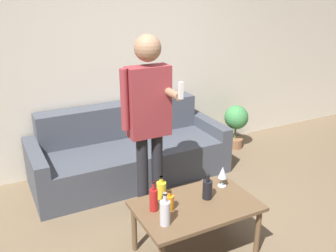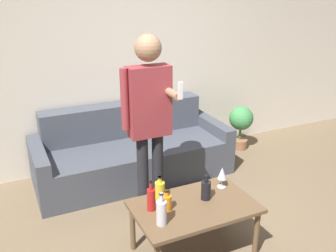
% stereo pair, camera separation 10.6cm
% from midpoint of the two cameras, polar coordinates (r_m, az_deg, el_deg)
% --- Properties ---
extents(wall_back, '(8.00, 0.06, 2.70)m').
position_cam_midpoint_polar(wall_back, '(4.47, -7.39, 11.05)').
color(wall_back, beige).
rests_on(wall_back, ground_plane).
extents(couch, '(2.19, 0.88, 0.80)m').
position_cam_midpoint_polar(couch, '(4.33, -6.70, -4.01)').
color(couch, '#474C56').
rests_on(couch, ground_plane).
extents(coffee_table, '(0.97, 0.61, 0.46)m').
position_cam_midpoint_polar(coffee_table, '(3.06, 3.28, -12.64)').
color(coffee_table, brown).
rests_on(coffee_table, ground_plane).
extents(bottle_orange, '(0.06, 0.06, 0.25)m').
position_cam_midpoint_polar(bottle_orange, '(2.91, -3.27, -11.07)').
color(bottle_orange, '#B21E1E').
rests_on(bottle_orange, coffee_table).
extents(bottle_green, '(0.08, 0.08, 0.26)m').
position_cam_midpoint_polar(bottle_green, '(2.75, -1.59, -13.00)').
color(bottle_green, silver).
rests_on(bottle_green, coffee_table).
extents(bottle_dark, '(0.08, 0.08, 0.21)m').
position_cam_midpoint_polar(bottle_dark, '(3.07, 5.03, -9.54)').
color(bottle_dark, black).
rests_on(bottle_dark, coffee_table).
extents(bottle_yellow, '(0.08, 0.08, 0.17)m').
position_cam_midpoint_polar(bottle_yellow, '(2.93, -0.88, -11.49)').
color(bottle_yellow, orange).
rests_on(bottle_yellow, coffee_table).
extents(bottle_red, '(0.08, 0.08, 0.19)m').
position_cam_midpoint_polar(bottle_red, '(3.07, -2.02, -9.64)').
color(bottle_red, yellow).
rests_on(bottle_red, coffee_table).
extents(wine_glass_near, '(0.08, 0.08, 0.19)m').
position_cam_midpoint_polar(wine_glass_near, '(3.24, 7.38, -7.10)').
color(wine_glass_near, silver).
rests_on(wine_glass_near, coffee_table).
extents(person_standing_front, '(0.44, 0.43, 1.72)m').
position_cam_midpoint_polar(person_standing_front, '(3.27, -3.91, 1.94)').
color(person_standing_front, '#232328').
rests_on(person_standing_front, ground_plane).
extents(potted_plant, '(0.32, 0.32, 0.59)m').
position_cam_midpoint_polar(potted_plant, '(5.08, 9.74, 0.71)').
color(potted_plant, '#936042').
rests_on(potted_plant, ground_plane).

